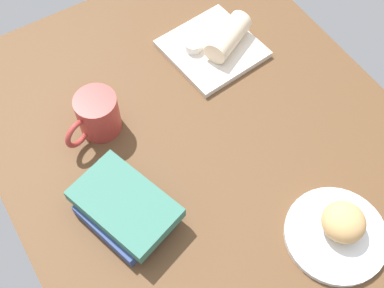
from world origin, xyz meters
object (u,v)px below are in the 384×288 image
square_plate (212,49)px  sauce_cup (193,45)px  breakfast_wrap (228,37)px  scone_pastry (344,222)px  round_plate (336,235)px  book_stack (124,209)px  coffee_mug (97,115)px

square_plate → sauce_cup: 5.30cm
square_plate → breakfast_wrap: (-1.59, -3.57, 3.77)cm
scone_pastry → sauce_cup: scone_pastry is taller
scone_pastry → square_plate: 54.92cm
round_plate → scone_pastry: scone_pastry is taller
round_plate → breakfast_wrap: (53.64, -9.50, 3.87)cm
book_stack → coffee_mug: (22.72, -5.37, 1.78)cm
round_plate → breakfast_wrap: size_ratio=1.51×
scone_pastry → round_plate: bearing=115.0°
sauce_cup → book_stack: book_stack is taller
coffee_mug → book_stack: bearing=166.7°
breakfast_wrap → coffee_mug: coffee_mug is taller
round_plate → coffee_mug: (49.28, 28.95, 4.53)cm
square_plate → breakfast_wrap: 5.43cm
round_plate → scone_pastry: 4.14cm
square_plate → book_stack: 49.49cm
round_plate → coffee_mug: coffee_mug is taller
round_plate → scone_pastry: bearing=-65.0°
coffee_mug → breakfast_wrap: bearing=-83.5°
round_plate → book_stack: 43.49cm
breakfast_wrap → book_stack: 51.53cm
breakfast_wrap → scone_pastry: bearing=145.0°
scone_pastry → book_stack: scone_pastry is taller
book_stack → sauce_cup: bearing=-49.4°
breakfast_wrap → book_stack: bearing=95.5°
breakfast_wrap → coffee_mug: (-4.36, 38.45, 0.66)cm
round_plate → breakfast_wrap: bearing=-10.0°
book_stack → coffee_mug: 23.41cm
sauce_cup → breakfast_wrap: 8.95cm
sauce_cup → book_stack: 47.13cm
breakfast_wrap → book_stack: size_ratio=0.57×
square_plate → coffee_mug: (-5.95, 34.88, 4.43)cm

